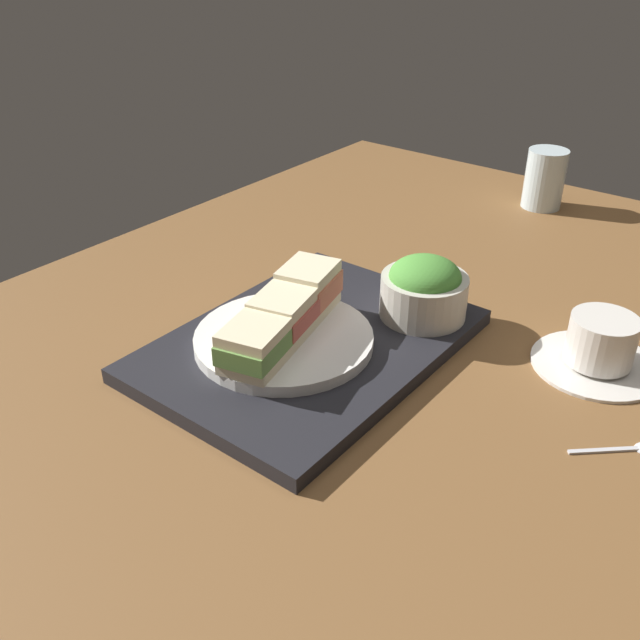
{
  "coord_description": "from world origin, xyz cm",
  "views": [
    {
      "loc": [
        59.54,
        39.48,
        45.67
      ],
      "look_at": [
        5.46,
        -2.95,
        5.0
      ],
      "focal_mm": 39.33,
      "sensor_mm": 36.0,
      "label": 1
    }
  ],
  "objects_px": {
    "drinking_glass": "(545,179)",
    "salad_bowl": "(424,289)",
    "sandwich_plate": "(284,339)",
    "sandwich_far": "(254,346)",
    "sandwich_middle": "(283,315)",
    "teaspoon": "(637,447)",
    "coffee_cup": "(600,346)",
    "sandwich_near": "(308,287)"
  },
  "relations": [
    {
      "from": "drinking_glass",
      "to": "salad_bowl",
      "type": "bearing_deg",
      "value": 5.73
    },
    {
      "from": "sandwich_plate",
      "to": "sandwich_far",
      "type": "height_order",
      "value": "sandwich_far"
    },
    {
      "from": "drinking_glass",
      "to": "sandwich_middle",
      "type": "bearing_deg",
      "value": -3.75
    },
    {
      "from": "sandwich_plate",
      "to": "sandwich_far",
      "type": "relative_size",
      "value": 2.4
    },
    {
      "from": "sandwich_middle",
      "to": "teaspoon",
      "type": "height_order",
      "value": "sandwich_middle"
    },
    {
      "from": "sandwich_middle",
      "to": "coffee_cup",
      "type": "distance_m",
      "value": 0.36
    },
    {
      "from": "coffee_cup",
      "to": "sandwich_near",
      "type": "bearing_deg",
      "value": -65.15
    },
    {
      "from": "sandwich_middle",
      "to": "drinking_glass",
      "type": "height_order",
      "value": "drinking_glass"
    },
    {
      "from": "sandwich_middle",
      "to": "drinking_glass",
      "type": "relative_size",
      "value": 0.82
    },
    {
      "from": "sandwich_near",
      "to": "salad_bowl",
      "type": "xyz_separation_m",
      "value": [
        -0.09,
        0.11,
        -0.01
      ]
    },
    {
      "from": "sandwich_near",
      "to": "salad_bowl",
      "type": "distance_m",
      "value": 0.14
    },
    {
      "from": "coffee_cup",
      "to": "sandwich_far",
      "type": "bearing_deg",
      "value": -45.28
    },
    {
      "from": "sandwich_middle",
      "to": "salad_bowl",
      "type": "height_order",
      "value": "salad_bowl"
    },
    {
      "from": "sandwich_near",
      "to": "sandwich_far",
      "type": "bearing_deg",
      "value": 13.92
    },
    {
      "from": "sandwich_middle",
      "to": "drinking_glass",
      "type": "distance_m",
      "value": 0.65
    },
    {
      "from": "sandwich_near",
      "to": "salad_bowl",
      "type": "relative_size",
      "value": 0.8
    },
    {
      "from": "sandwich_far",
      "to": "salad_bowl",
      "type": "relative_size",
      "value": 0.81
    },
    {
      "from": "sandwich_middle",
      "to": "salad_bowl",
      "type": "xyz_separation_m",
      "value": [
        -0.16,
        0.09,
        -0.0
      ]
    },
    {
      "from": "sandwich_near",
      "to": "coffee_cup",
      "type": "relative_size",
      "value": 0.58
    },
    {
      "from": "sandwich_plate",
      "to": "teaspoon",
      "type": "distance_m",
      "value": 0.39
    },
    {
      "from": "sandwich_far",
      "to": "coffee_cup",
      "type": "bearing_deg",
      "value": 134.72
    },
    {
      "from": "salad_bowl",
      "to": "coffee_cup",
      "type": "bearing_deg",
      "value": 104.32
    },
    {
      "from": "coffee_cup",
      "to": "drinking_glass",
      "type": "distance_m",
      "value": 0.5
    },
    {
      "from": "sandwich_near",
      "to": "sandwich_middle",
      "type": "xyz_separation_m",
      "value": [
        0.07,
        0.02,
        -0.0
      ]
    },
    {
      "from": "sandwich_plate",
      "to": "salad_bowl",
      "type": "height_order",
      "value": "salad_bowl"
    },
    {
      "from": "sandwich_plate",
      "to": "sandwich_middle",
      "type": "xyz_separation_m",
      "value": [
        0.0,
        -0.0,
        0.03
      ]
    },
    {
      "from": "sandwich_middle",
      "to": "coffee_cup",
      "type": "xyz_separation_m",
      "value": [
        -0.21,
        0.29,
        -0.03
      ]
    },
    {
      "from": "salad_bowl",
      "to": "drinking_glass",
      "type": "distance_m",
      "value": 0.49
    },
    {
      "from": "sandwich_near",
      "to": "teaspoon",
      "type": "bearing_deg",
      "value": 93.39
    },
    {
      "from": "sandwich_far",
      "to": "coffee_cup",
      "type": "xyz_separation_m",
      "value": [
        -0.27,
        0.28,
        -0.03
      ]
    },
    {
      "from": "sandwich_middle",
      "to": "sandwich_far",
      "type": "relative_size",
      "value": 0.97
    },
    {
      "from": "sandwich_near",
      "to": "sandwich_far",
      "type": "distance_m",
      "value": 0.14
    },
    {
      "from": "salad_bowl",
      "to": "sandwich_middle",
      "type": "bearing_deg",
      "value": -30.06
    },
    {
      "from": "sandwich_near",
      "to": "sandwich_far",
      "type": "height_order",
      "value": "sandwich_near"
    },
    {
      "from": "sandwich_plate",
      "to": "sandwich_middle",
      "type": "relative_size",
      "value": 2.48
    },
    {
      "from": "coffee_cup",
      "to": "teaspoon",
      "type": "xyz_separation_m",
      "value": [
        0.12,
        0.08,
        -0.02
      ]
    },
    {
      "from": "teaspoon",
      "to": "salad_bowl",
      "type": "bearing_deg",
      "value": -103.54
    },
    {
      "from": "salad_bowl",
      "to": "coffee_cup",
      "type": "distance_m",
      "value": 0.21
    },
    {
      "from": "sandwich_far",
      "to": "drinking_glass",
      "type": "bearing_deg",
      "value": 177.9
    },
    {
      "from": "drinking_glass",
      "to": "teaspoon",
      "type": "distance_m",
      "value": 0.65
    },
    {
      "from": "sandwich_middle",
      "to": "sandwich_far",
      "type": "bearing_deg",
      "value": 13.92
    },
    {
      "from": "sandwich_far",
      "to": "teaspoon",
      "type": "relative_size",
      "value": 1.11
    }
  ]
}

